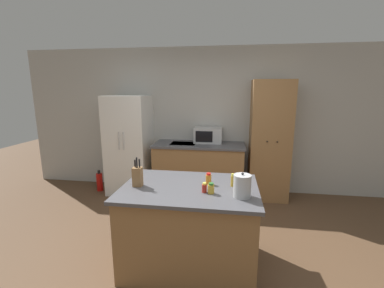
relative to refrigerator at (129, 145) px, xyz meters
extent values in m
plane|color=brown|center=(1.50, -1.97, -0.88)|extent=(14.00, 14.00, 0.00)
cube|color=#B2B2AD|center=(1.50, 0.36, 0.42)|extent=(7.20, 0.06, 2.60)
cube|color=white|center=(0.00, 0.00, 0.00)|extent=(0.73, 0.66, 1.76)
cylinder|color=silver|center=(-0.04, -0.35, 0.14)|extent=(0.02, 0.02, 0.30)
cylinder|color=silver|center=(0.04, -0.35, 0.14)|extent=(0.02, 0.02, 0.30)
cube|color=olive|center=(1.27, 0.01, -0.43)|extent=(1.54, 0.65, 0.90)
cube|color=#4C4C51|center=(1.27, 0.01, 0.04)|extent=(1.58, 0.69, 0.03)
cube|color=#9EA0A3|center=(0.99, 0.01, 0.05)|extent=(0.44, 0.34, 0.01)
cube|color=olive|center=(2.47, 0.07, 0.13)|extent=(0.65, 0.53, 2.02)
sphere|color=black|center=(2.39, -0.21, 0.17)|extent=(0.02, 0.02, 0.02)
sphere|color=black|center=(2.54, -0.21, 0.17)|extent=(0.02, 0.02, 0.02)
cube|color=olive|center=(1.40, -1.88, -0.45)|extent=(1.32, 0.90, 0.85)
cube|color=#4C4C51|center=(1.40, -1.88, -0.01)|extent=(1.38, 0.96, 0.03)
cube|color=#B2B5B7|center=(1.42, 0.15, 0.19)|extent=(0.49, 0.33, 0.27)
cube|color=black|center=(1.36, -0.02, 0.19)|extent=(0.29, 0.01, 0.19)
cube|color=olive|center=(0.88, -1.95, 0.11)|extent=(0.09, 0.08, 0.20)
cylinder|color=black|center=(0.85, -1.94, 0.24)|extent=(0.02, 0.02, 0.08)
cylinder|color=black|center=(0.88, -1.95, 0.26)|extent=(0.02, 0.02, 0.11)
cylinder|color=black|center=(0.90, -1.95, 0.25)|extent=(0.02, 0.02, 0.09)
cylinder|color=gold|center=(1.84, -1.82, 0.06)|extent=(0.04, 0.04, 0.11)
cylinder|color=#E5DB4C|center=(1.84, -1.82, 0.13)|extent=(0.03, 0.03, 0.02)
cylinder|color=#B2281E|center=(1.57, -2.02, 0.05)|extent=(0.05, 0.05, 0.08)
cylinder|color=#E5DB4C|center=(1.57, -2.02, 0.10)|extent=(0.04, 0.04, 0.02)
cylinder|color=gold|center=(1.63, -2.03, 0.05)|extent=(0.06, 0.06, 0.09)
cylinder|color=#286628|center=(1.63, -2.03, 0.10)|extent=(0.05, 0.05, 0.02)
cylinder|color=orange|center=(1.59, -1.79, 0.06)|extent=(0.06, 0.06, 0.10)
cylinder|color=red|center=(1.59, -1.79, 0.12)|extent=(0.05, 0.05, 0.02)
cylinder|color=#B2B5B7|center=(1.92, -2.07, 0.11)|extent=(0.16, 0.16, 0.21)
sphere|color=#262628|center=(1.92, -2.07, 0.23)|extent=(0.02, 0.02, 0.02)
cylinder|color=red|center=(-0.59, -0.09, -0.71)|extent=(0.11, 0.11, 0.33)
cylinder|color=black|center=(-0.59, -0.09, -0.52)|extent=(0.05, 0.05, 0.06)
camera|label=1|loc=(1.79, -4.33, 0.97)|focal=24.00mm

